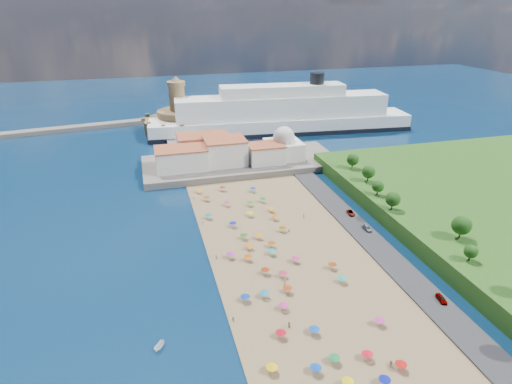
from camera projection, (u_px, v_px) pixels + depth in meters
name	position (u px, v px, depth m)	size (l,w,h in m)	color
ground	(265.00, 248.00, 133.97)	(700.00, 700.00, 0.00)	#071938
terrace	(241.00, 163.00, 200.04)	(90.00, 36.00, 3.00)	#59544C
jetty	(185.00, 145.00, 225.68)	(18.00, 70.00, 2.40)	#59544C
breakwater	(2.00, 135.00, 241.66)	(200.00, 7.00, 2.60)	#59544C
waterfront_buildings	(213.00, 152.00, 194.86)	(57.00, 29.00, 11.00)	silver
domed_building	(284.00, 145.00, 200.04)	(16.00, 16.00, 15.00)	silver
fortress	(179.00, 121.00, 249.85)	(40.00, 40.00, 32.40)	#9E7F4F
cruise_ship	(282.00, 115.00, 248.97)	(154.70, 36.04, 33.51)	black
beach_parasols	(275.00, 262.00, 122.90)	(32.58, 115.45, 2.20)	gray
beachgoers	(264.00, 274.00, 119.40)	(36.78, 97.04, 1.90)	tan
parked_cars	(377.00, 237.00, 137.34)	(2.62, 54.84, 1.35)	gray
hillside_trees	(422.00, 212.00, 134.93)	(17.00, 108.23, 7.33)	#382314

